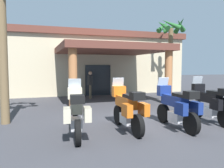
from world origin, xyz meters
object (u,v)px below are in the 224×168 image
object	(u,v)px
motorcycle_orange	(128,108)
palm_tree_near_portico	(171,37)
pedestrian	(90,83)
motorcycle_cream	(76,112)
motorcycle_black	(211,103)
motorcycle_blue	(177,107)
motel_building	(88,63)

from	to	relation	value
motorcycle_orange	palm_tree_near_portico	size ratio (longest dim) A/B	0.41
pedestrian	palm_tree_near_portico	bearing A→B (deg)	7.80
motorcycle_cream	motorcycle_black	size ratio (longest dim) A/B	1.00
motorcycle_black	pedestrian	bearing A→B (deg)	25.40
motorcycle_cream	pedestrian	bearing A→B (deg)	-9.16
motorcycle_blue	motorcycle_cream	bearing A→B (deg)	87.08
motel_building	motorcycle_black	xyz separation A→B (m)	(2.24, -11.67, -1.62)
motorcycle_cream	palm_tree_near_portico	distance (m)	11.33
motorcycle_cream	motorcycle_blue	xyz separation A→B (m)	(3.21, -0.06, 0.00)
motorcycle_orange	palm_tree_near_portico	xyz separation A→B (m)	(6.02, 7.55, 3.31)
motel_building	motorcycle_blue	xyz separation A→B (m)	(0.64, -12.00, -1.62)
motorcycle_blue	pedestrian	bearing A→B (deg)	8.29
motorcycle_blue	pedestrian	xyz separation A→B (m)	(-1.35, 7.58, 0.28)
palm_tree_near_portico	motorcycle_blue	bearing A→B (deg)	-119.61
motel_building	motorcycle_cream	bearing A→B (deg)	-104.54
palm_tree_near_portico	motorcycle_black	bearing A→B (deg)	-110.71
pedestrian	motel_building	bearing A→B (deg)	86.89
motel_building	palm_tree_near_portico	bearing A→B (deg)	-42.42
motorcycle_cream	palm_tree_near_portico	world-z (taller)	palm_tree_near_portico
motorcycle_orange	palm_tree_near_portico	bearing A→B (deg)	-40.61
motorcycle_cream	motorcycle_blue	size ratio (longest dim) A/B	1.00
motorcycle_cream	motorcycle_blue	distance (m)	3.21
motorcycle_orange	pedestrian	distance (m)	7.38
motel_building	pedestrian	xyz separation A→B (m)	(-0.71, -4.42, -1.33)
motorcycle_black	motorcycle_orange	bearing A→B (deg)	95.44
motel_building	motorcycle_cream	xyz separation A→B (m)	(-2.57, -11.94, -1.62)
motorcycle_orange	pedestrian	world-z (taller)	pedestrian
motel_building	motorcycle_black	size ratio (longest dim) A/B	6.54
motel_building	palm_tree_near_portico	distance (m)	6.81
motorcycle_cream	palm_tree_near_portico	size ratio (longest dim) A/B	0.41
motorcycle_blue	pedestrian	distance (m)	7.71
pedestrian	palm_tree_near_portico	world-z (taller)	palm_tree_near_portico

